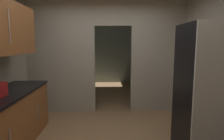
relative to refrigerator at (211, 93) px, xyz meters
The scene contains 4 objects.
kitchen_partition 2.51m from the refrigerator, 127.28° to the left, with size 3.71×0.12×2.85m.
adjoining_room_shell 4.57m from the refrigerator, 108.66° to the left, with size 3.71×3.55×2.85m.
refrigerator is the anchor object (origin of this frame).
lower_cabinet_run 3.02m from the refrigerator, behind, with size 0.66×2.11×0.89m.
Camera 1 is at (0.00, -2.75, 1.60)m, focal length 30.16 mm.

